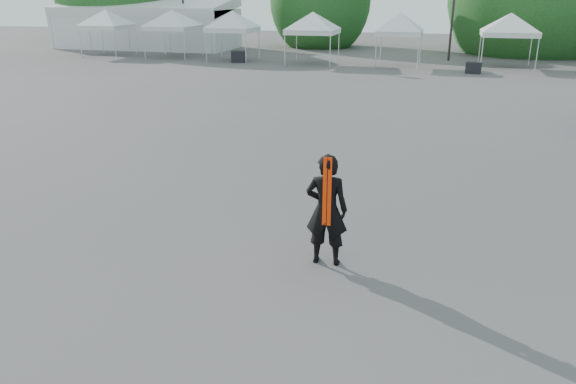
# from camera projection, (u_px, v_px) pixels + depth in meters

# --- Properties ---
(ground) EXTENTS (120.00, 120.00, 0.00)m
(ground) POSITION_uv_depth(u_px,v_px,m) (279.00, 236.00, 10.98)
(ground) COLOR #474442
(ground) RESTS_ON ground
(marquee) EXTENTS (15.00, 6.25, 4.23)m
(marquee) POSITION_uv_depth(u_px,v_px,m) (146.00, 24.00, 47.63)
(marquee) COLOR silver
(marquee) RESTS_ON ground
(tree_mid_w) EXTENTS (4.16, 4.16, 6.33)m
(tree_mid_w) POSITION_uv_depth(u_px,v_px,m) (320.00, 0.00, 47.99)
(tree_mid_w) COLOR #382314
(tree_mid_w) RESTS_ON ground
(tent_a) EXTENTS (4.34, 4.34, 3.88)m
(tent_a) POSITION_uv_depth(u_px,v_px,m) (106.00, 13.00, 41.42)
(tent_a) COLOR silver
(tent_a) RESTS_ON ground
(tent_b) EXTENTS (4.68, 4.68, 3.88)m
(tent_b) POSITION_uv_depth(u_px,v_px,m) (172.00, 14.00, 40.42)
(tent_b) COLOR silver
(tent_b) RESTS_ON ground
(tent_c) EXTENTS (4.34, 4.34, 3.88)m
(tent_c) POSITION_uv_depth(u_px,v_px,m) (232.00, 15.00, 38.46)
(tent_c) COLOR silver
(tent_c) RESTS_ON ground
(tent_d) EXTENTS (4.49, 4.49, 3.88)m
(tent_d) POSITION_uv_depth(u_px,v_px,m) (313.00, 16.00, 36.49)
(tent_d) COLOR silver
(tent_d) RESTS_ON ground
(tent_e) EXTENTS (3.95, 3.95, 3.88)m
(tent_e) POSITION_uv_depth(u_px,v_px,m) (401.00, 17.00, 35.19)
(tent_e) COLOR silver
(tent_e) RESTS_ON ground
(tent_f) EXTENTS (4.71, 4.71, 3.88)m
(tent_f) POSITION_uv_depth(u_px,v_px,m) (511.00, 17.00, 34.58)
(tent_f) COLOR silver
(tent_f) RESTS_ON ground
(man) EXTENTS (0.75, 0.51, 1.99)m
(man) POSITION_uv_depth(u_px,v_px,m) (327.00, 210.00, 9.58)
(man) COLOR black
(man) RESTS_ON ground
(crate_west) EXTENTS (1.13, 0.97, 0.75)m
(crate_west) POSITION_uv_depth(u_px,v_px,m) (239.00, 57.00, 38.18)
(crate_west) COLOR black
(crate_west) RESTS_ON ground
(crate_mid) EXTENTS (0.94, 0.78, 0.65)m
(crate_mid) POSITION_uv_depth(u_px,v_px,m) (473.00, 68.00, 32.96)
(crate_mid) COLOR black
(crate_mid) RESTS_ON ground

